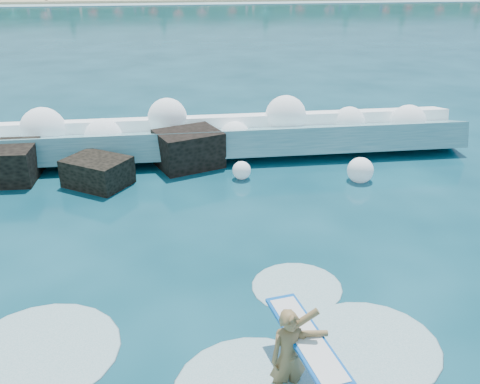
{
  "coord_description": "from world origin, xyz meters",
  "views": [
    {
      "loc": [
        0.02,
        -9.09,
        6.21
      ],
      "look_at": [
        1.5,
        2.0,
        1.2
      ],
      "focal_mm": 40.0,
      "sensor_mm": 36.0,
      "label": 1
    }
  ],
  "objects": [
    {
      "name": "ground",
      "position": [
        0.0,
        0.0,
        0.0
      ],
      "size": [
        200.0,
        200.0,
        0.0
      ],
      "primitive_type": "plane",
      "color": "#083342",
      "rests_on": "ground"
    },
    {
      "name": "wet_band",
      "position": [
        0.0,
        67.0,
        0.04
      ],
      "size": [
        140.0,
        5.0,
        0.08
      ],
      "primitive_type": "cube",
      "color": "silver",
      "rests_on": "ground"
    },
    {
      "name": "breaking_wave",
      "position": [
        1.18,
        8.01,
        0.52
      ],
      "size": [
        17.14,
        2.71,
        1.48
      ],
      "color": "teal",
      "rests_on": "ground"
    },
    {
      "name": "rock_cluster",
      "position": [
        -2.56,
        6.52,
        0.42
      ],
      "size": [
        8.04,
        3.28,
        1.33
      ],
      "color": "black",
      "rests_on": "ground"
    },
    {
      "name": "surfer_with_board",
      "position": [
        1.68,
        -2.8,
        0.61
      ],
      "size": [
        1.05,
        2.86,
        1.65
      ],
      "color": "olive",
      "rests_on": "ground"
    },
    {
      "name": "wave_spray",
      "position": [
        0.72,
        7.9,
        0.91
      ],
      "size": [
        15.26,
        4.43,
        1.92
      ],
      "color": "white",
      "rests_on": "ground"
    },
    {
      "name": "surf_foam",
      "position": [
        0.64,
        -2.21,
        0.0
      ],
      "size": [
        8.91,
        5.52,
        0.14
      ],
      "color": "silver",
      "rests_on": "ground"
    }
  ]
}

